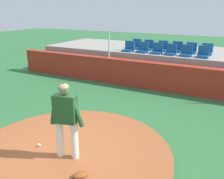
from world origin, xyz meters
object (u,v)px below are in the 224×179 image
object	(u,v)px
stadium_chair_1	(143,49)
stadium_chair_10	(191,50)
stadium_chair_3	(171,51)
stadium_chair_5	(203,54)
stadium_chair_6	(137,46)
stadium_chair_0	(129,48)
stadium_chair_2	(157,50)
baseball	(39,145)
stadium_chair_8	(163,48)
fielding_glove	(80,175)
stadium_chair_9	(177,49)
pitcher	(66,115)
stadium_chair_4	(186,53)
stadium_chair_7	(148,47)
stadium_chair_11	(207,51)

from	to	relation	value
stadium_chair_1	stadium_chair_10	distance (m)	2.27
stadium_chair_3	stadium_chair_5	distance (m)	1.42
stadium_chair_6	stadium_chair_0	bearing A→B (deg)	88.96
stadium_chair_3	stadium_chair_2	bearing A→B (deg)	-0.51
baseball	stadium_chair_8	bearing A→B (deg)	86.93
fielding_glove	stadium_chair_9	xyz separation A→B (m)	(-0.39, 8.79, 1.25)
pitcher	stadium_chair_5	distance (m)	7.59
fielding_glove	stadium_chair_4	world-z (taller)	stadium_chair_4
fielding_glove	stadium_chair_9	bearing A→B (deg)	-140.09
stadium_chair_1	stadium_chair_2	bearing A→B (deg)	-178.58
pitcher	stadium_chair_4	distance (m)	7.48
pitcher	stadium_chair_1	bearing A→B (deg)	84.40
stadium_chair_4	stadium_chair_5	world-z (taller)	same
stadium_chair_5	stadium_chair_7	world-z (taller)	same
stadium_chair_4	stadium_chair_9	world-z (taller)	same
baseball	stadium_chair_7	bearing A→B (deg)	92.11
stadium_chair_9	stadium_chair_11	xyz separation A→B (m)	(1.39, -0.04, 0.00)
stadium_chair_2	stadium_chair_9	bearing A→B (deg)	-128.14
stadium_chair_1	stadium_chair_9	xyz separation A→B (m)	(1.41, 0.92, 0.00)
stadium_chair_5	stadium_chair_9	xyz separation A→B (m)	(-1.36, 0.91, 0.00)
baseball	stadium_chair_11	xyz separation A→B (m)	(2.54, 8.27, 1.27)
stadium_chair_1	stadium_chair_4	xyz separation A→B (m)	(2.06, 0.02, 0.00)
baseball	stadium_chair_9	bearing A→B (deg)	82.15
stadium_chair_6	stadium_chair_5	bearing A→B (deg)	165.47
stadium_chair_2	stadium_chair_3	xyz separation A→B (m)	(0.65, -0.01, 0.00)
stadium_chair_9	stadium_chair_4	bearing A→B (deg)	125.56
stadium_chair_4	stadium_chair_9	xyz separation A→B (m)	(-0.64, 0.90, 0.00)
stadium_chair_4	stadium_chair_9	size ratio (longest dim) A/B	1.00
fielding_glove	stadium_chair_5	world-z (taller)	stadium_chair_5
fielding_glove	stadium_chair_8	size ratio (longest dim) A/B	0.60
stadium_chair_5	stadium_chair_10	distance (m)	1.10
pitcher	stadium_chair_3	bearing A→B (deg)	73.96
stadium_chair_4	stadium_chair_5	size ratio (longest dim) A/B	1.00
stadium_chair_4	stadium_chair_6	distance (m)	2.91
stadium_chair_6	stadium_chair_9	world-z (taller)	same
fielding_glove	stadium_chair_4	distance (m)	7.99
stadium_chair_0	stadium_chair_8	xyz separation A→B (m)	(1.44, 0.89, 0.00)
stadium_chair_4	stadium_chair_7	distance (m)	2.26
stadium_chair_3	stadium_chair_4	xyz separation A→B (m)	(0.70, 0.00, 0.00)
stadium_chair_7	stadium_chair_9	size ratio (longest dim) A/B	1.00
fielding_glove	stadium_chair_4	size ratio (longest dim) A/B	0.60
stadium_chair_7	stadium_chair_11	world-z (taller)	same
pitcher	stadium_chair_6	size ratio (longest dim) A/B	3.50
stadium_chair_10	stadium_chair_3	bearing A→B (deg)	49.68
stadium_chair_5	stadium_chair_7	bearing A→B (deg)	-17.03
stadium_chair_3	stadium_chair_5	xyz separation A→B (m)	(1.42, -0.00, 0.00)
fielding_glove	stadium_chair_1	world-z (taller)	stadium_chair_1
pitcher	fielding_glove	world-z (taller)	pitcher
stadium_chair_4	stadium_chair_5	bearing A→B (deg)	179.63
stadium_chair_8	fielding_glove	bearing A→B (deg)	97.14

